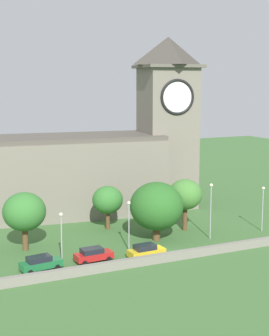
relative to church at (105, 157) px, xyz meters
name	(u,v)px	position (x,y,z in m)	size (l,w,h in m)	color
ground_plane	(118,225)	(-1.91, -9.47, -9.02)	(200.00, 200.00, 0.00)	#3D6633
church	(105,157)	(0.00, 0.00, 0.00)	(36.07, 15.86, 28.72)	slate
quay_barrier	(174,256)	(-1.91, -26.85, -8.49)	(42.56, 0.70, 1.07)	gray
car_green	(41,263)	(-17.40, -23.40, -8.15)	(4.97, 2.55, 1.71)	#1E6B38
car_red	(93,255)	(-10.89, -23.13, -8.16)	(4.68, 2.39, 1.69)	red
car_yellow	(146,251)	(-4.57, -24.63, -8.15)	(4.61, 2.38, 1.72)	gold
streetlamp_west_mid	(61,229)	(-14.50, -22.19, -4.81)	(0.44, 0.44, 6.20)	#9EA0A5
streetlamp_central	(129,217)	(-5.34, -21.23, -4.64)	(0.44, 0.44, 6.48)	#9EA0A5
streetlamp_east_mid	(211,203)	(6.88, -21.26, -3.92)	(0.44, 0.44, 7.74)	#9EA0A5
streetlamp_east_end	(263,201)	(15.78, -21.17, -4.61)	(0.44, 0.44, 6.54)	#9EA0A5
tree_churchyard	(24,212)	(-17.27, -15.41, -3.99)	(5.48, 5.48, 7.54)	brown
tree_riverside_west	(185,195)	(5.94, -15.99, -3.78)	(4.90, 4.90, 7.50)	brown
tree_riverside_east	(157,206)	(-0.10, -18.71, -4.27)	(7.25, 7.25, 8.04)	brown
tree_by_tower	(108,200)	(-4.04, -10.86, -4.66)	(4.47, 4.47, 6.41)	brown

